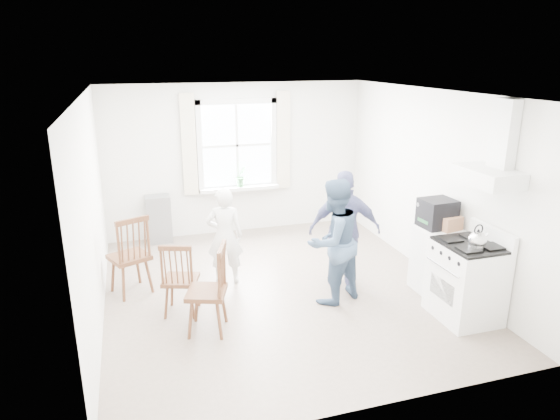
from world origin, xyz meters
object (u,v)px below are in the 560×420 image
(person_left, at_px, (225,236))
(windsor_chair_a, at_px, (132,248))
(windsor_chair_b, at_px, (178,272))
(person_mid, at_px, (333,242))
(stereo_stack, at_px, (437,213))
(person_right, at_px, (345,230))
(gas_stove, at_px, (466,280))
(windsor_chair_c, at_px, (216,279))
(low_cabinet, at_px, (437,260))

(person_left, bearing_deg, windsor_chair_a, 13.25)
(windsor_chair_b, xyz_separation_m, person_mid, (1.91, -0.14, 0.22))
(stereo_stack, height_order, person_right, person_right)
(person_mid, distance_m, person_right, 0.46)
(gas_stove, xyz_separation_m, person_left, (-2.55, 1.79, 0.20))
(windsor_chair_a, height_order, windsor_chair_c, windsor_chair_a)
(stereo_stack, height_order, windsor_chair_c, stereo_stack)
(windsor_chair_a, height_order, person_mid, person_mid)
(gas_stove, distance_m, windsor_chair_a, 4.16)
(windsor_chair_c, bearing_deg, stereo_stack, 3.76)
(windsor_chair_c, bearing_deg, person_mid, 11.45)
(windsor_chair_c, relative_size, person_left, 0.77)
(stereo_stack, bearing_deg, person_mid, 175.11)
(gas_stove, bearing_deg, windsor_chair_a, 154.94)
(person_left, bearing_deg, gas_stove, 156.51)
(stereo_stack, xyz_separation_m, windsor_chair_a, (-3.81, 1.01, -0.42))
(gas_stove, relative_size, person_right, 0.69)
(stereo_stack, height_order, windsor_chair_a, stereo_stack)
(low_cabinet, xyz_separation_m, windsor_chair_b, (-3.33, 0.32, 0.13))
(low_cabinet, xyz_separation_m, person_left, (-2.62, 1.09, 0.23))
(low_cabinet, relative_size, person_mid, 0.56)
(person_right, bearing_deg, windsor_chair_a, 6.03)
(gas_stove, relative_size, windsor_chair_a, 1.02)
(low_cabinet, bearing_deg, windsor_chair_b, 174.59)
(windsor_chair_b, height_order, windsor_chair_c, windsor_chair_c)
(windsor_chair_b, distance_m, person_right, 2.24)
(low_cabinet, distance_m, windsor_chair_a, 3.98)
(windsor_chair_a, xyz_separation_m, windsor_chair_b, (0.50, -0.74, -0.09))
(windsor_chair_a, distance_m, windsor_chair_c, 1.48)
(stereo_stack, bearing_deg, person_left, 158.12)
(low_cabinet, distance_m, person_left, 2.85)
(gas_stove, height_order, person_mid, person_mid)
(windsor_chair_b, bearing_deg, windsor_chair_a, 123.98)
(gas_stove, height_order, windsor_chair_a, gas_stove)
(low_cabinet, distance_m, stereo_stack, 0.64)
(windsor_chair_a, bearing_deg, stereo_stack, -14.81)
(gas_stove, xyz_separation_m, stereo_stack, (0.04, 0.75, 0.60))
(person_left, relative_size, person_mid, 0.85)
(low_cabinet, height_order, windsor_chair_c, windsor_chair_c)
(windsor_chair_b, height_order, person_mid, person_mid)
(low_cabinet, bearing_deg, person_right, 155.37)
(low_cabinet, height_order, windsor_chair_a, windsor_chair_a)
(windsor_chair_a, height_order, person_left, person_left)
(windsor_chair_b, bearing_deg, windsor_chair_c, -50.56)
(gas_stove, relative_size, windsor_chair_b, 1.18)
(low_cabinet, relative_size, windsor_chair_c, 0.85)
(gas_stove, height_order, windsor_chair_c, gas_stove)
(windsor_chair_b, distance_m, person_mid, 1.93)
(windsor_chair_b, xyz_separation_m, person_left, (0.71, 0.78, 0.10))
(windsor_chair_a, relative_size, windsor_chair_b, 1.15)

